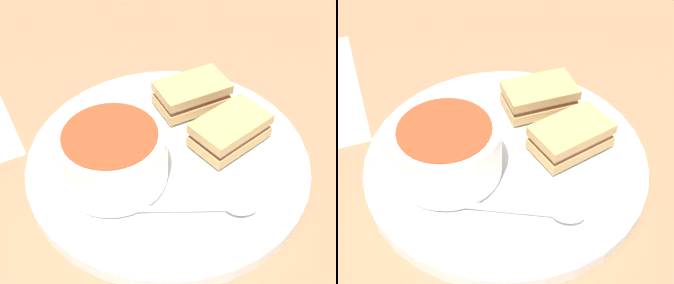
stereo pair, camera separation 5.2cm
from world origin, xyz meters
TOP-DOWN VIEW (x-y plane):
  - ground_plane at (0.00, 0.00)m, footprint 2.40×2.40m
  - plate at (0.00, 0.00)m, footprint 0.32×0.32m
  - soup_bowl at (0.07, 0.01)m, footprint 0.12×0.12m
  - spoon at (-0.03, 0.10)m, footprint 0.13×0.06m
  - sandwich_half_near at (-0.07, 0.01)m, footprint 0.10×0.08m
  - sandwich_half_far at (-0.06, -0.07)m, footprint 0.09×0.06m

SIDE VIEW (x-z plane):
  - ground_plane at x=0.00m, z-range 0.00..0.00m
  - plate at x=0.00m, z-range 0.00..0.02m
  - spoon at x=-0.03m, z-range 0.02..0.03m
  - sandwich_half_near at x=-0.07m, z-range 0.02..0.05m
  - sandwich_half_far at x=-0.06m, z-range 0.02..0.05m
  - soup_bowl at x=0.07m, z-range 0.02..0.08m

